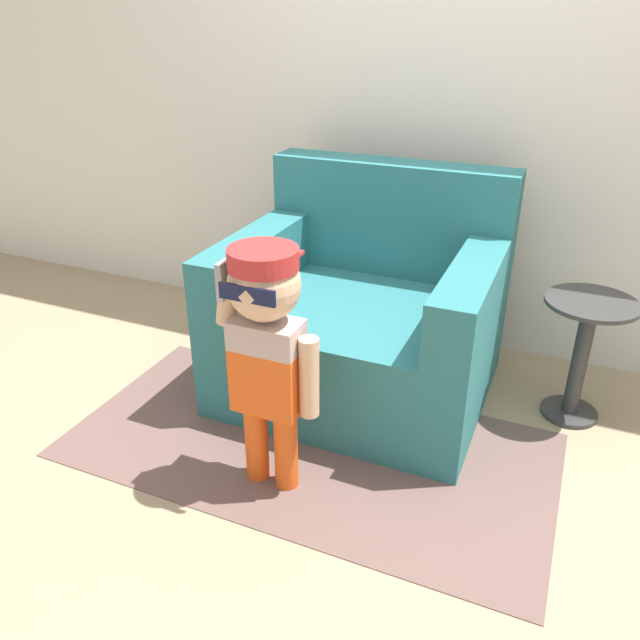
# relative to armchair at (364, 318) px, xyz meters

# --- Properties ---
(ground_plane) EXTENTS (10.00, 10.00, 0.00)m
(ground_plane) POSITION_rel_armchair_xyz_m (0.22, -0.22, -0.35)
(ground_plane) COLOR #998466
(wall_back) EXTENTS (10.00, 0.05, 2.60)m
(wall_back) POSITION_rel_armchair_xyz_m (0.22, 0.64, 0.95)
(wall_back) COLOR silver
(wall_back) RESTS_ON ground_plane
(armchair) EXTENTS (1.14, 0.98, 0.98)m
(armchair) POSITION_rel_armchair_xyz_m (0.00, 0.00, 0.00)
(armchair) COLOR #286B70
(armchair) RESTS_ON ground_plane
(person_child) EXTENTS (0.38, 0.29, 0.93)m
(person_child) POSITION_rel_armchair_xyz_m (-0.08, -0.78, 0.27)
(person_child) COLOR #E05119
(person_child) RESTS_ON ground_plane
(side_table) EXTENTS (0.37, 0.37, 0.55)m
(side_table) POSITION_rel_armchair_xyz_m (0.92, 0.12, -0.02)
(side_table) COLOR #333333
(side_table) RESTS_ON ground_plane
(rug) EXTENTS (1.94, 0.98, 0.01)m
(rug) POSITION_rel_armchair_xyz_m (-0.04, -0.54, -0.34)
(rug) COLOR brown
(rug) RESTS_ON ground_plane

